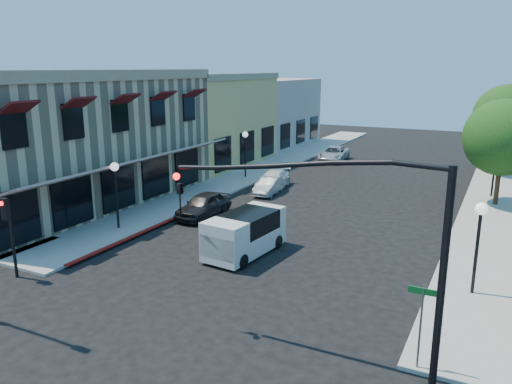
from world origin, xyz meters
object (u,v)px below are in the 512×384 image
at_px(signal_mast_arm, 359,230).
at_px(lamppost_right_near, 480,225).
at_px(lamppost_left_far, 245,143).
at_px(street_tree_a, 503,138).
at_px(secondary_signal, 8,223).
at_px(parked_car_b, 269,186).
at_px(street_tree_b, 507,117).
at_px(lamppost_right_far, 496,156).
at_px(parked_car_d, 334,154).
at_px(parked_car_c, 273,180).
at_px(street_name_sign, 421,315).
at_px(white_van, 244,231).
at_px(parked_car_a, 204,205).
at_px(lamppost_left_near, 115,179).

xyz_separation_m(signal_mast_arm, lamppost_right_near, (2.64, 6.50, -1.35)).
bearing_deg(signal_mast_arm, lamppost_left_far, 125.00).
relative_size(street_tree_a, lamppost_right_near, 1.82).
height_order(street_tree_a, signal_mast_arm, street_tree_a).
distance_m(secondary_signal, parked_car_b, 17.39).
xyz_separation_m(street_tree_b, lamppost_right_far, (-0.30, -8.00, -1.81)).
bearing_deg(parked_car_d, signal_mast_arm, -76.16).
height_order(lamppost_left_far, parked_car_b, lamppost_left_far).
distance_m(secondary_signal, parked_car_c, 18.88).
relative_size(street_name_sign, white_van, 0.57).
distance_m(signal_mast_arm, parked_car_d, 32.50).
distance_m(signal_mast_arm, white_van, 9.84).
bearing_deg(parked_car_b, white_van, -74.41).
height_order(signal_mast_arm, lamppost_right_near, signal_mast_arm).
bearing_deg(white_van, lamppost_left_far, 117.97).
bearing_deg(parked_car_a, parked_car_c, 86.61).
distance_m(street_tree_a, lamppost_left_far, 17.36).
relative_size(lamppost_left_far, lamppost_right_far, 1.00).
bearing_deg(street_name_sign, parked_car_c, 125.57).
bearing_deg(signal_mast_arm, parked_car_b, 122.22).
bearing_deg(parked_car_b, lamppost_right_far, 18.57).
bearing_deg(parked_car_d, parked_car_b, -95.42).
relative_size(signal_mast_arm, parked_car_c, 1.96).
distance_m(parked_car_c, parked_car_d, 12.01).
relative_size(street_tree_b, street_name_sign, 2.81).
xyz_separation_m(street_tree_a, lamppost_right_near, (-0.30, -14.00, -1.46)).
distance_m(white_van, parked_car_a, 6.35).
relative_size(signal_mast_arm, lamppost_left_near, 2.24).
relative_size(street_tree_b, lamppost_right_near, 1.97).
xyz_separation_m(lamppost_right_far, parked_car_c, (-13.73, -4.00, -2.14)).
xyz_separation_m(street_tree_b, parked_car_d, (-13.60, 0.00, -3.90)).
distance_m(parked_car_b, parked_car_d, 13.59).
height_order(street_tree_a, street_name_sign, street_tree_a).
height_order(lamppost_right_near, white_van, lamppost_right_near).
xyz_separation_m(signal_mast_arm, white_van, (-6.86, 6.39, -3.00)).
relative_size(parked_car_a, parked_car_c, 0.99).
relative_size(lamppost_left_near, parked_car_a, 0.88).
xyz_separation_m(lamppost_left_near, parked_car_b, (3.70, 10.41, -2.20)).
bearing_deg(lamppost_left_near, parked_car_b, 70.43).
height_order(lamppost_left_near, parked_car_c, lamppost_left_near).
height_order(secondary_signal, white_van, secondary_signal).
bearing_deg(street_name_sign, lamppost_left_near, 160.07).
distance_m(lamppost_right_near, parked_car_d, 27.52).
bearing_deg(parked_car_c, street_tree_a, 0.93).
distance_m(lamppost_left_near, parked_car_c, 12.62).
xyz_separation_m(street_tree_b, street_name_sign, (-1.30, -29.80, -2.85)).
relative_size(lamppost_left_near, parked_car_c, 0.88).
bearing_deg(signal_mast_arm, street_name_sign, 23.20).
distance_m(secondary_signal, parked_car_d, 30.81).
height_order(street_name_sign, parked_car_a, street_name_sign).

